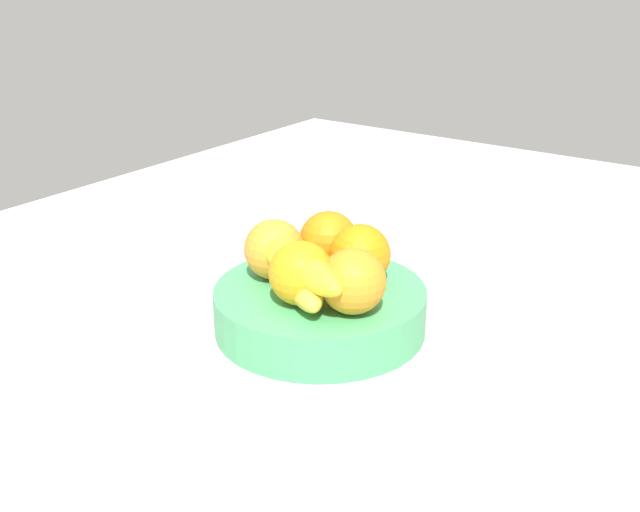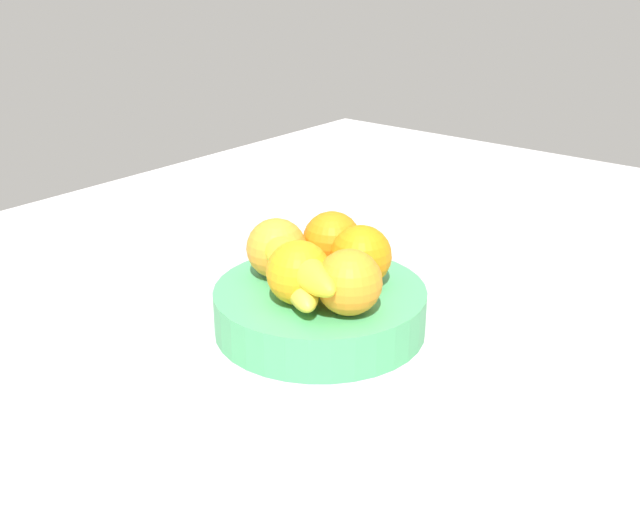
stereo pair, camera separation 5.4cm
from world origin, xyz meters
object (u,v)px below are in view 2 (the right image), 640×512
(orange_center, at_px, (276,248))
(orange_back_left, at_px, (299,273))
(orange_front_left, at_px, (360,256))
(orange_back_right, at_px, (349,282))
(orange_front_right, at_px, (332,241))
(banana_bunch, at_px, (297,270))
(fruit_bowl, at_px, (320,309))

(orange_center, distance_m, orange_back_left, 0.08)
(orange_center, height_order, orange_back_left, same)
(orange_front_left, xyz_separation_m, orange_center, (-0.04, 0.09, 0.00))
(orange_front_left, bearing_deg, orange_back_right, -152.62)
(orange_center, xyz_separation_m, orange_back_left, (-0.04, -0.07, 0.00))
(orange_front_left, relative_size, orange_center, 1.00)
(orange_back_left, bearing_deg, orange_back_right, -75.70)
(orange_front_right, distance_m, orange_back_right, 0.12)
(orange_front_left, xyz_separation_m, orange_back_right, (-0.06, -0.03, 0.00))
(orange_center, bearing_deg, banana_bunch, -115.17)
(orange_back_left, relative_size, banana_bunch, 0.41)
(fruit_bowl, height_order, orange_back_right, orange_back_right)
(fruit_bowl, distance_m, orange_back_right, 0.09)
(orange_front_right, distance_m, orange_back_left, 0.10)
(orange_center, bearing_deg, fruit_bowl, -85.42)
(fruit_bowl, distance_m, banana_bunch, 0.06)
(orange_front_left, xyz_separation_m, orange_front_right, (0.02, 0.06, 0.00))
(orange_back_left, xyz_separation_m, orange_back_right, (0.01, -0.06, 0.00))
(orange_center, bearing_deg, orange_front_right, -30.05)
(fruit_bowl, xyz_separation_m, orange_back_right, (-0.03, -0.06, 0.06))
(orange_back_right, height_order, banana_bunch, orange_back_right)
(orange_front_right, bearing_deg, fruit_bowl, -154.21)
(orange_front_left, relative_size, orange_back_right, 1.00)
(orange_front_left, distance_m, orange_back_left, 0.08)
(fruit_bowl, relative_size, orange_front_right, 3.44)
(fruit_bowl, height_order, orange_back_left, orange_back_left)
(orange_front_right, xyz_separation_m, banana_bunch, (-0.08, -0.02, -0.00))
(orange_front_right, xyz_separation_m, orange_back_right, (-0.08, -0.09, 0.00))
(fruit_bowl, distance_m, orange_back_left, 0.07)
(orange_back_left, height_order, banana_bunch, orange_back_left)
(orange_center, xyz_separation_m, banana_bunch, (-0.02, -0.05, -0.00))
(orange_center, relative_size, banana_bunch, 0.41)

